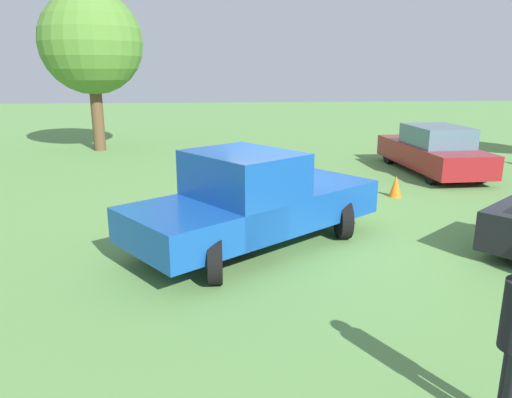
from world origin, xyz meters
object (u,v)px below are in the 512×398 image
(pickup_truck, at_px, (251,199))
(tree_back_left, at_px, (91,43))
(traffic_cone, at_px, (396,186))
(sedan_near, at_px, (433,151))

(pickup_truck, relative_size, tree_back_left, 0.82)
(traffic_cone, bearing_deg, pickup_truck, -50.42)
(pickup_truck, relative_size, sedan_near, 1.04)
(tree_back_left, bearing_deg, sedan_near, 64.54)
(pickup_truck, bearing_deg, sedan_near, 8.10)
(traffic_cone, bearing_deg, tree_back_left, -131.95)
(sedan_near, xyz_separation_m, tree_back_left, (-5.47, -11.49, 3.46))
(sedan_near, bearing_deg, pickup_truck, 132.78)
(sedan_near, bearing_deg, traffic_cone, 139.85)
(sedan_near, distance_m, tree_back_left, 13.19)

